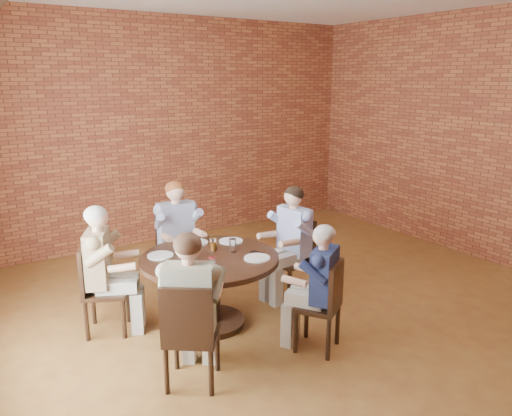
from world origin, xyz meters
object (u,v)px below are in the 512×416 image
chair_c (97,285)px  chair_e (325,303)px  diner_d (191,310)px  smartphone (257,253)px  diner_a (290,243)px  chair_b (176,249)px  chair_a (295,254)px  chair_d (190,332)px  diner_c (105,270)px  dining_table (210,277)px  diner_e (318,288)px  diner_b (178,238)px

chair_c → chair_e: bearing=-106.5°
diner_d → smartphone: bearing=-112.3°
diner_a → chair_b: size_ratio=1.39×
chair_c → diner_d: 1.36m
chair_a → chair_d: bearing=-67.6°
chair_a → diner_c: bearing=-104.8°
dining_table → diner_d: diner_d is taller
diner_d → diner_e: 1.23m
chair_e → smartphone: size_ratio=6.43×
chair_b → diner_c: 1.19m
chair_e → diner_e: diner_e is taller
chair_a → chair_b: chair_b is taller
chair_d → diner_e: diner_e is taller
chair_c → chair_d: size_ratio=0.99×
diner_a → chair_e: bearing=-28.1°
diner_d → chair_e: size_ratio=1.51×
diner_b → diner_d: 1.89m
chair_d → chair_e: size_ratio=1.06×
chair_c → smartphone: 1.61m
chair_b → diner_d: diner_d is taller
chair_b → diner_a: bearing=-36.8°
chair_d → chair_a: bearing=-114.7°
diner_c → chair_a: bearing=-72.7°
chair_e → chair_d: bearing=-38.8°
chair_a → chair_b: bearing=-135.9°
diner_b → dining_table: bearing=-90.0°
diner_c → smartphone: 1.52m
chair_b → chair_c: bearing=-148.0°
chair_b → chair_d: size_ratio=1.01×
dining_table → diner_b: bearing=84.8°
chair_a → diner_e: (-0.58, -1.09, 0.11)m
chair_b → chair_e: bearing=-69.6°
dining_table → diner_b: size_ratio=1.04×
smartphone → chair_a: bearing=3.7°
chair_a → chair_c: 2.22m
diner_e → diner_a: bearing=-147.2°
diner_c → chair_b: bearing=-34.3°
smartphone → diner_a: bearing=5.5°
diner_b → diner_d: size_ratio=1.01×
chair_d → smartphone: size_ratio=6.85×
chair_c → diner_c: 0.17m
chair_d → diner_e: 1.28m
diner_c → diner_d: (0.33, -1.26, 0.01)m
chair_a → smartphone: size_ratio=6.78×
diner_c → diner_d: size_ratio=0.99×
diner_a → diner_c: 2.06m
diner_e → chair_d: bearing=-36.4°
diner_a → diner_e: diner_a is taller
diner_c → diner_e: (1.55, -1.41, -0.04)m
diner_e → smartphone: 0.81m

